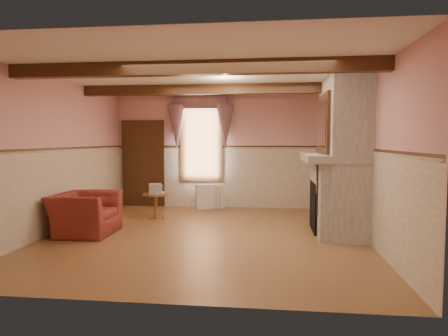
# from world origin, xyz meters

# --- Properties ---
(floor) EXTENTS (5.50, 6.00, 0.01)m
(floor) POSITION_xyz_m (0.00, 0.00, 0.00)
(floor) COLOR brown
(floor) RESTS_ON ground
(ceiling) EXTENTS (5.50, 6.00, 0.01)m
(ceiling) POSITION_xyz_m (0.00, 0.00, 2.80)
(ceiling) COLOR silver
(ceiling) RESTS_ON wall_back
(wall_back) EXTENTS (5.50, 0.02, 2.80)m
(wall_back) POSITION_xyz_m (0.00, 3.00, 1.40)
(wall_back) COLOR #D59396
(wall_back) RESTS_ON floor
(wall_front) EXTENTS (5.50, 0.02, 2.80)m
(wall_front) POSITION_xyz_m (0.00, -3.00, 1.40)
(wall_front) COLOR #D59396
(wall_front) RESTS_ON floor
(wall_left) EXTENTS (0.02, 6.00, 2.80)m
(wall_left) POSITION_xyz_m (-2.75, 0.00, 1.40)
(wall_left) COLOR #D59396
(wall_left) RESTS_ON floor
(wall_right) EXTENTS (0.02, 6.00, 2.80)m
(wall_right) POSITION_xyz_m (2.75, 0.00, 1.40)
(wall_right) COLOR #D59396
(wall_right) RESTS_ON floor
(wainscot) EXTENTS (5.50, 6.00, 1.50)m
(wainscot) POSITION_xyz_m (0.00, 0.00, 0.75)
(wainscot) COLOR beige
(wainscot) RESTS_ON floor
(chair_rail) EXTENTS (5.50, 6.00, 0.08)m
(chair_rail) POSITION_xyz_m (0.00, 0.00, 1.50)
(chair_rail) COLOR black
(chair_rail) RESTS_ON wainscot
(firebox) EXTENTS (0.20, 0.95, 0.90)m
(firebox) POSITION_xyz_m (2.00, 0.60, 0.45)
(firebox) COLOR black
(firebox) RESTS_ON floor
(armchair) EXTENTS (1.00, 1.14, 0.73)m
(armchair) POSITION_xyz_m (-2.15, -0.18, 0.37)
(armchair) COLOR maroon
(armchair) RESTS_ON floor
(side_table) EXTENTS (0.69, 0.69, 0.55)m
(side_table) POSITION_xyz_m (-1.29, 1.29, 0.28)
(side_table) COLOR brown
(side_table) RESTS_ON floor
(book_stack) EXTENTS (0.34, 0.38, 0.20)m
(book_stack) POSITION_xyz_m (-1.30, 1.31, 0.65)
(book_stack) COLOR #B7AD8C
(book_stack) RESTS_ON side_table
(radiator) EXTENTS (0.72, 0.43, 0.60)m
(radiator) POSITION_xyz_m (-0.34, 2.70, 0.30)
(radiator) COLOR white
(radiator) RESTS_ON floor
(bowl) EXTENTS (0.39, 0.39, 0.09)m
(bowl) POSITION_xyz_m (2.24, 0.50, 1.47)
(bowl) COLOR brown
(bowl) RESTS_ON mantel
(mantel_clock) EXTENTS (0.14, 0.24, 0.20)m
(mantel_clock) POSITION_xyz_m (2.24, 1.40, 1.52)
(mantel_clock) COLOR black
(mantel_clock) RESTS_ON mantel
(oil_lamp) EXTENTS (0.11, 0.11, 0.28)m
(oil_lamp) POSITION_xyz_m (2.24, 1.27, 1.56)
(oil_lamp) COLOR gold
(oil_lamp) RESTS_ON mantel
(candle_red) EXTENTS (0.06, 0.06, 0.16)m
(candle_red) POSITION_xyz_m (2.24, -0.13, 1.50)
(candle_red) COLOR #A81421
(candle_red) RESTS_ON mantel
(jar_yellow) EXTENTS (0.06, 0.06, 0.12)m
(jar_yellow) POSITION_xyz_m (2.24, 0.41, 1.48)
(jar_yellow) COLOR gold
(jar_yellow) RESTS_ON mantel
(fireplace) EXTENTS (0.85, 2.00, 2.80)m
(fireplace) POSITION_xyz_m (2.42, 0.60, 1.40)
(fireplace) COLOR gray
(fireplace) RESTS_ON floor
(mantel) EXTENTS (1.05, 2.05, 0.12)m
(mantel) POSITION_xyz_m (2.24, 0.60, 1.36)
(mantel) COLOR gray
(mantel) RESTS_ON fireplace
(overmantel_mirror) EXTENTS (0.06, 1.44, 1.04)m
(overmantel_mirror) POSITION_xyz_m (2.06, 0.60, 1.97)
(overmantel_mirror) COLOR silver
(overmantel_mirror) RESTS_ON fireplace
(door) EXTENTS (1.10, 0.10, 2.10)m
(door) POSITION_xyz_m (-2.10, 2.94, 1.05)
(door) COLOR black
(door) RESTS_ON floor
(window) EXTENTS (1.06, 0.08, 2.02)m
(window) POSITION_xyz_m (-0.60, 2.97, 1.65)
(window) COLOR white
(window) RESTS_ON wall_back
(window_drapes) EXTENTS (1.30, 0.14, 1.40)m
(window_drapes) POSITION_xyz_m (-0.60, 2.88, 2.25)
(window_drapes) COLOR gray
(window_drapes) RESTS_ON wall_back
(ceiling_beam_front) EXTENTS (5.50, 0.18, 0.20)m
(ceiling_beam_front) POSITION_xyz_m (0.00, -1.20, 2.70)
(ceiling_beam_front) COLOR black
(ceiling_beam_front) RESTS_ON ceiling
(ceiling_beam_back) EXTENTS (5.50, 0.18, 0.20)m
(ceiling_beam_back) POSITION_xyz_m (0.00, 1.20, 2.70)
(ceiling_beam_back) COLOR black
(ceiling_beam_back) RESTS_ON ceiling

